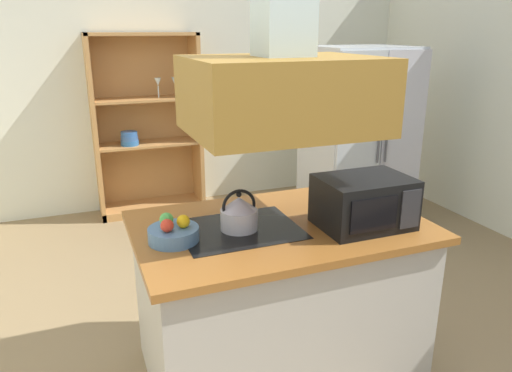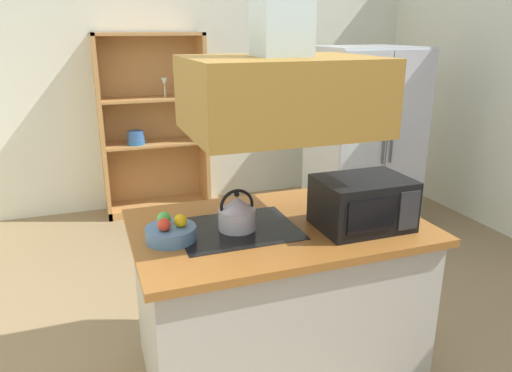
% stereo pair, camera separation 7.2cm
% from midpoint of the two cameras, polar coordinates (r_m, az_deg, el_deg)
% --- Properties ---
extents(ground_plane, '(7.80, 7.80, 0.00)m').
position_cam_midpoint_polar(ground_plane, '(3.03, -2.12, -20.17)').
color(ground_plane, '#89714E').
extents(wall_back, '(6.00, 0.12, 2.70)m').
position_cam_midpoint_polar(wall_back, '(5.34, -13.19, 11.96)').
color(wall_back, silver).
rests_on(wall_back, ground).
extents(kitchen_island, '(1.52, 0.98, 0.90)m').
position_cam_midpoint_polar(kitchen_island, '(2.76, 1.94, -13.02)').
color(kitchen_island, '#B1AB9F').
rests_on(kitchen_island, ground).
extents(range_hood, '(0.90, 0.70, 1.31)m').
position_cam_midpoint_polar(range_hood, '(2.37, 2.27, 13.72)').
color(range_hood, olive).
extents(refrigerator, '(0.90, 0.77, 1.73)m').
position_cam_midpoint_polar(refrigerator, '(4.70, 11.47, 5.27)').
color(refrigerator, silver).
rests_on(refrigerator, ground).
extents(dish_cabinet, '(1.08, 0.40, 1.84)m').
position_cam_midpoint_polar(dish_cabinet, '(5.20, -13.11, 5.81)').
color(dish_cabinet, '#BD8548').
rests_on(dish_cabinet, ground).
extents(kettle, '(0.19, 0.19, 0.21)m').
position_cam_midpoint_polar(kettle, '(2.45, -2.84, -3.20)').
color(kettle, '#B6B3B9').
rests_on(kettle, kitchen_island).
extents(cutting_board, '(0.35, 0.25, 0.02)m').
position_cam_midpoint_polar(cutting_board, '(2.94, 10.67, -1.45)').
color(cutting_board, white).
rests_on(cutting_board, kitchen_island).
extents(microwave, '(0.46, 0.35, 0.26)m').
position_cam_midpoint_polar(microwave, '(2.53, 11.80, -1.86)').
color(microwave, black).
rests_on(microwave, kitchen_island).
extents(fruit_bowl, '(0.24, 0.24, 0.13)m').
position_cam_midpoint_polar(fruit_bowl, '(2.37, -10.57, -5.41)').
color(fruit_bowl, '#4C7299').
rests_on(fruit_bowl, kitchen_island).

